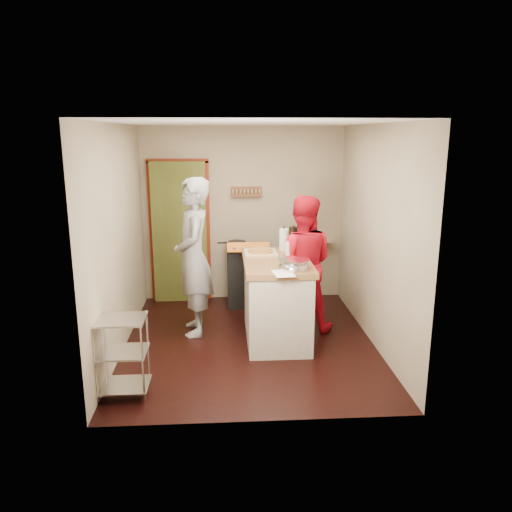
# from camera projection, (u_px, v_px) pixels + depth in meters

# --- Properties ---
(floor) EXTENTS (3.50, 3.50, 0.00)m
(floor) POSITION_uv_depth(u_px,v_px,m) (249.00, 342.00, 6.12)
(floor) COLOR black
(floor) RESTS_ON ground
(back_wall) EXTENTS (3.00, 0.44, 2.60)m
(back_wall) POSITION_uv_depth(u_px,v_px,m) (201.00, 226.00, 7.54)
(back_wall) COLOR tan
(back_wall) RESTS_ON ground
(left_wall) EXTENTS (0.04, 3.50, 2.60)m
(left_wall) POSITION_uv_depth(u_px,v_px,m) (118.00, 240.00, 5.72)
(left_wall) COLOR tan
(left_wall) RESTS_ON ground
(right_wall) EXTENTS (0.04, 3.50, 2.60)m
(right_wall) POSITION_uv_depth(u_px,v_px,m) (375.00, 236.00, 5.91)
(right_wall) COLOR tan
(right_wall) RESTS_ON ground
(ceiling) EXTENTS (3.00, 3.50, 0.02)m
(ceiling) POSITION_uv_depth(u_px,v_px,m) (248.00, 122.00, 5.50)
(ceiling) COLOR white
(ceiling) RESTS_ON back_wall
(stove) EXTENTS (0.60, 0.63, 1.00)m
(stove) POSITION_uv_depth(u_px,v_px,m) (247.00, 275.00, 7.40)
(stove) COLOR black
(stove) RESTS_ON ground
(wire_shelving) EXTENTS (0.48, 0.40, 0.80)m
(wire_shelving) POSITION_uv_depth(u_px,v_px,m) (122.00, 353.00, 4.77)
(wire_shelving) COLOR silver
(wire_shelving) RESTS_ON ground
(island) EXTENTS (0.79, 1.46, 1.32)m
(island) POSITION_uv_depth(u_px,v_px,m) (276.00, 298.00, 6.11)
(island) COLOR beige
(island) RESTS_ON ground
(person_stripe) EXTENTS (0.55, 0.77, 1.98)m
(person_stripe) POSITION_uv_depth(u_px,v_px,m) (194.00, 257.00, 6.20)
(person_stripe) COLOR silver
(person_stripe) RESTS_ON ground
(person_red) EXTENTS (0.96, 0.81, 1.74)m
(person_red) POSITION_uv_depth(u_px,v_px,m) (302.00, 264.00, 6.36)
(person_red) COLOR red
(person_red) RESTS_ON ground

